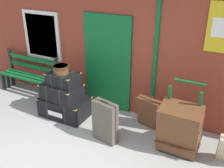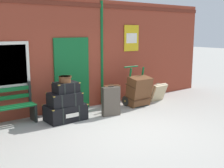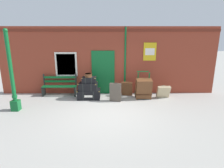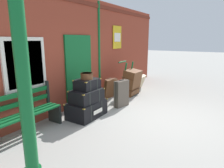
{
  "view_description": "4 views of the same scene",
  "coord_description": "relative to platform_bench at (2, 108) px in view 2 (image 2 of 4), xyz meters",
  "views": [
    {
      "loc": [
        2.29,
        -2.15,
        3.0
      ],
      "look_at": [
        0.14,
        1.91,
        0.86
      ],
      "focal_mm": 41.5,
      "sensor_mm": 36.0,
      "label": 1
    },
    {
      "loc": [
        -4.09,
        -4.79,
        2.29
      ],
      "look_at": [
        0.71,
        1.77,
        0.76
      ],
      "focal_mm": 45.61,
      "sensor_mm": 36.0,
      "label": 2
    },
    {
      "loc": [
        0.11,
        -6.27,
        2.73
      ],
      "look_at": [
        0.18,
        1.74,
        0.65
      ],
      "focal_mm": 29.29,
      "sensor_mm": 36.0,
      "label": 3
    },
    {
      "loc": [
        -4.68,
        -1.49,
        1.99
      ],
      "look_at": [
        0.79,
        1.92,
        0.53
      ],
      "focal_mm": 31.84,
      "sensor_mm": 36.0,
      "label": 4
    }
  ],
  "objects": [
    {
      "name": "steamer_trunk_middle",
      "position": [
        1.42,
        -0.53,
        0.14
      ],
      "size": [
        0.84,
        0.6,
        0.33
      ],
      "color": "black",
      "rests_on": "steamer_trunk_base"
    },
    {
      "name": "ground_plane",
      "position": [
        2.32,
        -2.16,
        -0.44
      ],
      "size": [
        60.0,
        60.0,
        0.0
      ],
      "primitive_type": "plane",
      "color": "#A3A099"
    },
    {
      "name": "round_hatbox",
      "position": [
        1.45,
        -0.53,
        0.65
      ],
      "size": [
        0.32,
        0.32,
        0.16
      ],
      "color": "brown",
      "rests_on": "steamer_trunk_top"
    },
    {
      "name": "porters_trolley",
      "position": [
        3.92,
        -0.39,
        -0.17
      ],
      "size": [
        0.71,
        0.56,
        1.2
      ],
      "color": "black",
      "rests_on": "ground"
    },
    {
      "name": "suitcase_umber",
      "position": [
        2.64,
        -0.86,
        -0.05
      ],
      "size": [
        0.51,
        0.28,
        0.83
      ],
      "color": "#51473D",
      "rests_on": "ground"
    },
    {
      "name": "suitcase_tan",
      "position": [
        4.84,
        -0.48,
        -0.15
      ],
      "size": [
        0.6,
        0.38,
        0.6
      ],
      "color": "tan",
      "rests_on": "ground"
    },
    {
      "name": "brick_facade",
      "position": [
        2.3,
        0.44,
        1.15
      ],
      "size": [
        10.4,
        0.35,
        3.2
      ],
      "color": "brown",
      "rests_on": "ground"
    },
    {
      "name": "steamer_trunk_base",
      "position": [
        1.45,
        -0.5,
        -0.23
      ],
      "size": [
        1.02,
        0.69,
        0.43
      ],
      "color": "black",
      "rests_on": "ground"
    },
    {
      "name": "platform_bench",
      "position": [
        0.0,
        0.0,
        0.0
      ],
      "size": [
        1.6,
        0.43,
        1.01
      ],
      "color": "#0F5B28",
      "rests_on": "ground"
    },
    {
      "name": "steamer_trunk_top",
      "position": [
        1.48,
        -0.51,
        0.43
      ],
      "size": [
        0.62,
        0.46,
        0.27
      ],
      "color": "black",
      "rests_on": "steamer_trunk_middle"
    },
    {
      "name": "suitcase_charcoal",
      "position": [
        3.22,
        -0.1,
        -0.11
      ],
      "size": [
        0.55,
        0.37,
        0.69
      ],
      "color": "brown",
      "rests_on": "ground"
    },
    {
      "name": "large_brown_trunk",
      "position": [
        3.92,
        -0.56,
        0.02
      ],
      "size": [
        0.7,
        0.57,
        0.94
      ],
      "color": "brown",
      "rests_on": "ground"
    }
  ]
}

